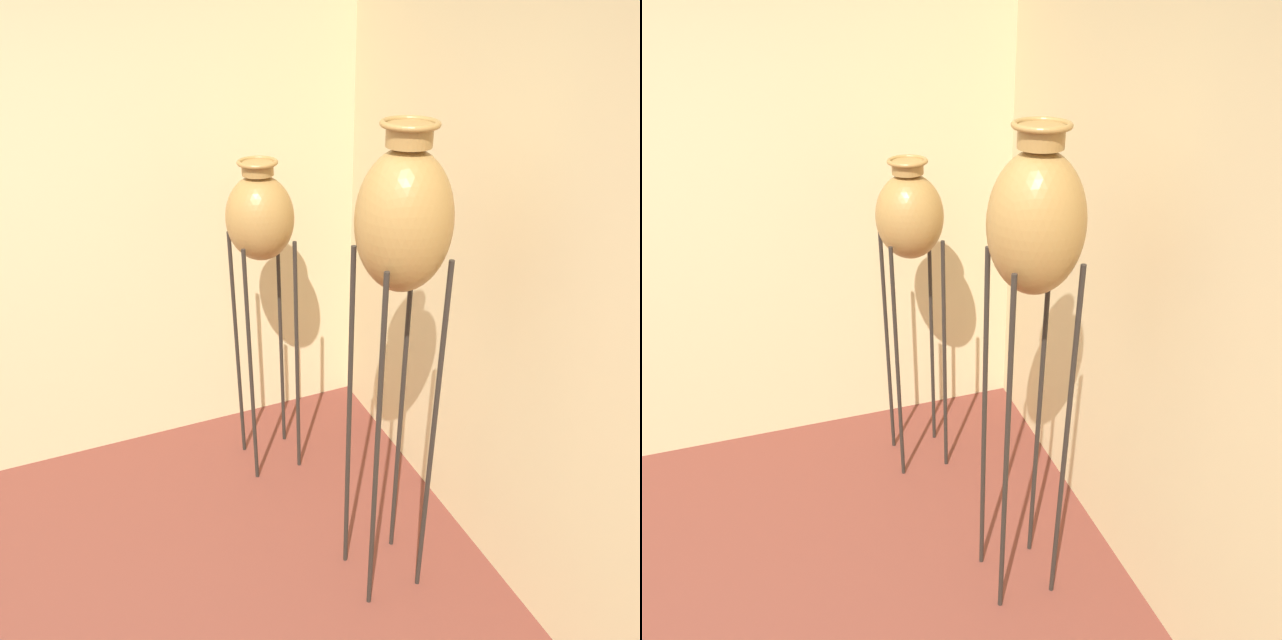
# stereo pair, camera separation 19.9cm
# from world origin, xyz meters

# --- Properties ---
(vase_stand_tall) EXTENTS (0.33, 0.33, 2.01)m
(vase_stand_tall) POSITION_xyz_m (1.53, 0.61, 1.65)
(vase_stand_tall) COLOR #28231E
(vase_stand_tall) RESTS_ON ground_plane
(vase_stand_medium) EXTENTS (0.32, 0.32, 1.69)m
(vase_stand_medium) POSITION_xyz_m (1.32, 1.55, 1.40)
(vase_stand_medium) COLOR #28231E
(vase_stand_medium) RESTS_ON ground_plane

